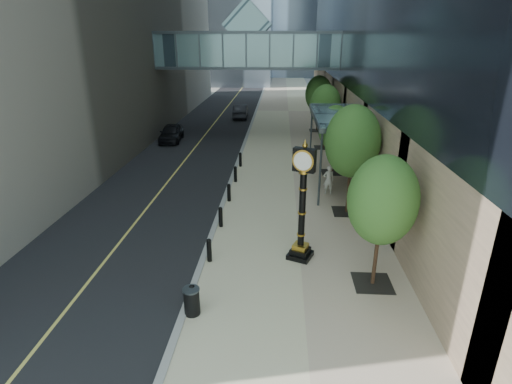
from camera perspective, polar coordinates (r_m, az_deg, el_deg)
ground at (r=13.03m, az=2.54°, el=-19.97°), size 320.00×320.00×0.00m
road at (r=51.03m, az=-4.55°, el=11.52°), size 8.00×180.00×0.02m
sidewalk at (r=50.54m, az=4.66°, el=11.45°), size 8.00×180.00×0.06m
curb at (r=50.62m, az=0.03°, el=11.54°), size 0.25×180.00×0.07m
skywalk at (r=37.94m, az=-1.15°, el=19.94°), size 17.00×4.20×5.80m
entrance_canopy at (r=24.44m, az=11.72°, el=10.48°), size 3.00×8.00×4.38m
bollard_row at (r=20.65m, az=-4.43°, el=-1.82°), size 0.20×16.20×0.90m
street_trees at (r=26.57m, az=11.30°, el=9.86°), size 2.71×28.47×5.57m
street_clock at (r=15.91m, az=6.60°, el=-2.67°), size 1.19×1.19×4.86m
trash_bin at (r=13.67m, az=-9.15°, el=-15.25°), size 0.68×0.68×0.90m
pedestrian at (r=23.33m, az=10.32°, el=1.72°), size 0.67×0.48×1.71m
car_near at (r=36.14m, az=-12.02°, el=8.28°), size 2.04×4.39×1.46m
car_far at (r=46.14m, az=-2.22°, el=11.47°), size 1.70×4.48×1.46m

